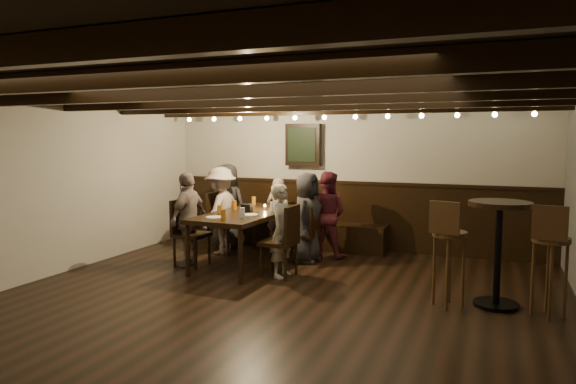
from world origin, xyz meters
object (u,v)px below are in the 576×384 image
at_px(chair_left_far, 191,246).
at_px(person_bench_right, 327,214).
at_px(chair_left_near, 223,235).
at_px(person_left_far, 189,219).
at_px(person_left_near, 221,210).
at_px(person_right_far, 282,231).
at_px(dining_table, 249,216).
at_px(high_top_table, 499,238).
at_px(bar_stool_right, 549,275).
at_px(person_bench_centre, 279,214).
at_px(chair_right_near, 305,244).
at_px(bar_stool_left, 448,267).
at_px(chair_right_far, 280,255).
at_px(person_right_near, 307,218).
at_px(person_bench_left, 227,206).

distance_m(chair_left_far, person_bench_right, 2.14).
height_order(chair_left_near, person_left_far, person_left_far).
height_order(person_left_near, person_right_far, person_left_near).
xyz_separation_m(dining_table, chair_left_far, (-0.73, -0.43, -0.42)).
relative_size(high_top_table, bar_stool_right, 0.99).
relative_size(dining_table, person_bench_centre, 1.73).
xyz_separation_m(person_left_near, person_left_far, (-0.03, -0.90, -0.01)).
relative_size(dining_table, person_left_far, 1.53).
xyz_separation_m(chair_left_near, bar_stool_right, (4.62, -1.35, 0.14)).
relative_size(chair_right_near, person_right_far, 0.69).
bearing_deg(person_right_far, chair_left_near, 58.54).
xyz_separation_m(dining_table, high_top_table, (3.42, -0.72, 0.06)).
relative_size(high_top_table, bar_stool_left, 0.99).
distance_m(chair_right_near, chair_right_far, 0.90).
distance_m(person_right_near, bar_stool_left, 2.55).
xyz_separation_m(person_bench_centre, high_top_table, (3.38, -1.77, 0.16)).
bearing_deg(person_bench_right, person_bench_centre, -9.46).
bearing_deg(chair_right_near, person_bench_left, 74.46).
bearing_deg(person_right_far, person_left_near, 59.04).
bearing_deg(person_left_far, person_bench_left, -173.66).
distance_m(person_right_near, person_right_far, 0.90).
bearing_deg(person_left_near, person_bench_centre, 128.66).
bearing_deg(chair_right_near, dining_table, 122.07).
bearing_deg(high_top_table, person_right_far, 174.73).
bearing_deg(dining_table, bar_stool_right, -10.80).
xyz_separation_m(person_left_near, bar_stool_left, (3.65, -1.40, -0.26)).
distance_m(person_bench_right, high_top_table, 2.96).
relative_size(chair_left_near, high_top_table, 0.84).
bearing_deg(person_right_far, chair_right_far, 90.00).
bearing_deg(chair_left_near, person_left_near, -90.00).
xyz_separation_m(person_bench_centre, person_left_far, (-0.80, -1.48, 0.08)).
bearing_deg(bar_stool_left, person_right_far, -176.56).
height_order(bar_stool_left, bar_stool_right, same).
bearing_deg(chair_left_far, bar_stool_left, 84.02).
xyz_separation_m(chair_right_far, person_left_near, (-1.44, 0.95, 0.41)).
relative_size(person_bench_left, person_bench_centre, 1.17).
xyz_separation_m(chair_left_far, person_left_far, (-0.03, 0.00, 0.39)).
distance_m(chair_left_near, person_right_far, 1.76).
distance_m(person_bench_centre, person_left_near, 0.96).
distance_m(person_left_near, bar_stool_right, 4.85).
height_order(person_bench_centre, person_left_near, person_left_near).
bearing_deg(chair_left_near, person_bench_centre, 129.77).
height_order(chair_right_far, person_right_far, person_right_far).
bearing_deg(person_bench_right, person_right_far, 83.66).
height_order(chair_left_near, bar_stool_right, bar_stool_right).
distance_m(chair_right_near, bar_stool_right, 3.45).
relative_size(chair_right_near, high_top_table, 0.73).
bearing_deg(person_bench_centre, dining_table, 90.00).
xyz_separation_m(chair_right_far, person_bench_right, (0.22, 1.34, 0.38)).
xyz_separation_m(person_bench_right, person_left_near, (-1.66, -0.40, 0.03)).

